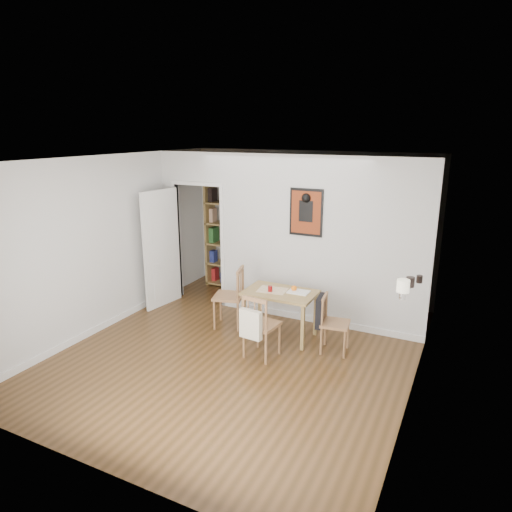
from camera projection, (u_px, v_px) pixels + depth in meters
The scene contains 15 objects.
ground at pixel (242, 350), 6.32m from camera, with size 5.20×5.20×0.00m, color #52341A.
room_shell at pixel (287, 240), 7.09m from camera, with size 5.20×5.20×5.20m.
dining_table at pixel (280, 297), 6.59m from camera, with size 1.02×0.65×0.70m.
chair_left at pixel (229, 297), 6.99m from camera, with size 0.58×0.58×0.95m.
chair_right at pixel (334, 323), 6.18m from camera, with size 0.50×0.45×0.81m.
chair_front at pixel (261, 325), 6.03m from camera, with size 0.50×0.55×0.89m.
bookshelf at pixel (229, 234), 8.65m from camera, with size 0.88×0.35×2.08m.
fireplace at pixel (411, 332), 5.45m from camera, with size 0.45×1.25×1.16m.
red_glass at pixel (270, 289), 6.56m from camera, with size 0.07×0.07×0.08m, color maroon.
orange_fruit at pixel (294, 288), 6.58m from camera, with size 0.08×0.08×0.08m, color orange.
placemat at pixel (272, 290), 6.63m from camera, with size 0.41×0.31×0.00m, color #EDE4C3.
notebook at pixel (299, 292), 6.54m from camera, with size 0.30×0.22×0.01m, color white.
mantel_lamp at pixel (403, 287), 4.97m from camera, with size 0.14×0.14×0.22m.
ceramic_jar_a at pixel (410, 282), 5.37m from camera, with size 0.10×0.10×0.12m, color black.
ceramic_jar_b at pixel (419, 279), 5.51m from camera, with size 0.07×0.07×0.09m, color black.
Camera 1 is at (2.70, -5.06, 2.96)m, focal length 32.00 mm.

